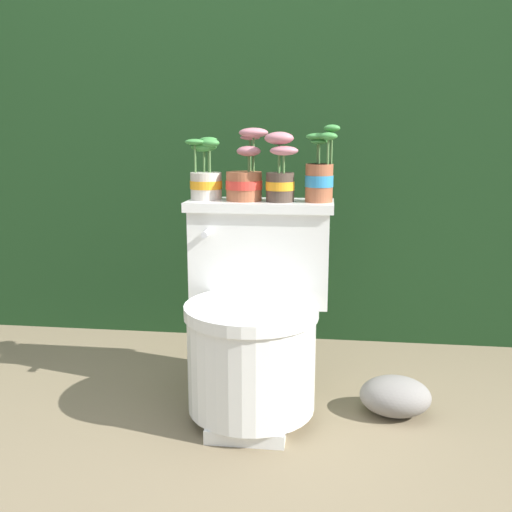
% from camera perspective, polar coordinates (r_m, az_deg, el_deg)
% --- Properties ---
extents(ground_plane, '(12.00, 12.00, 0.00)m').
position_cam_1_polar(ground_plane, '(1.81, -2.34, -16.40)').
color(ground_plane, '#75664C').
extents(hedge_backdrop, '(4.29, 0.98, 1.73)m').
position_cam_1_polar(hedge_backdrop, '(2.84, 1.82, 12.13)').
color(hedge_backdrop, '#193819').
rests_on(hedge_backdrop, ground).
extents(toilet, '(0.47, 0.52, 0.65)m').
position_cam_1_polar(toilet, '(1.79, -0.14, -6.44)').
color(toilet, white).
rests_on(toilet, ground).
extents(potted_plant_left, '(0.12, 0.11, 0.20)m').
position_cam_1_polar(potted_plant_left, '(1.89, -5.06, 7.94)').
color(potted_plant_left, beige).
rests_on(potted_plant_left, toilet).
extents(potted_plant_midleft, '(0.13, 0.13, 0.23)m').
position_cam_1_polar(potted_plant_midleft, '(1.85, -1.03, 7.92)').
color(potted_plant_midleft, '#9E5638').
rests_on(potted_plant_midleft, toilet).
extents(potted_plant_middle, '(0.11, 0.11, 0.22)m').
position_cam_1_polar(potted_plant_middle, '(1.81, 2.45, 8.25)').
color(potted_plant_middle, '#47382D').
rests_on(potted_plant_middle, toilet).
extents(potted_plant_midright, '(0.11, 0.09, 0.24)m').
position_cam_1_polar(potted_plant_midright, '(1.82, 6.39, 8.08)').
color(potted_plant_midright, '#9E5638').
rests_on(potted_plant_midright, toilet).
extents(garden_stone, '(0.22, 0.18, 0.12)m').
position_cam_1_polar(garden_stone, '(1.89, 13.75, -13.45)').
color(garden_stone, gray).
rests_on(garden_stone, ground).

